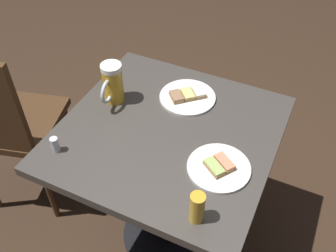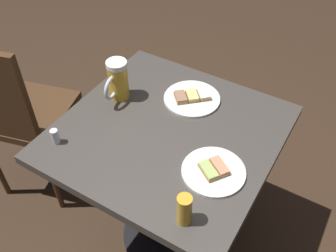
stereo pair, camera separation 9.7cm
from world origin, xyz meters
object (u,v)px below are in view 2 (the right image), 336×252
beer_glass_small (184,210)px  plate_near (192,98)px  plate_far (214,171)px  salt_shaker (55,136)px  beer_mug (117,81)px  cafe_chair (16,111)px

beer_glass_small → plate_near: bearing=-64.1°
plate_near → beer_glass_small: 0.55m
plate_far → salt_shaker: bearing=16.9°
beer_glass_small → plate_far: bearing=-88.9°
beer_mug → cafe_chair: cafe_chair is taller
beer_glass_small → salt_shaker: beer_glass_small is taller
beer_mug → salt_shaker: 0.32m
beer_mug → cafe_chair: (0.48, 0.16, -0.26)m
plate_near → beer_mug: (0.26, 0.14, 0.07)m
plate_near → plate_far: bearing=129.3°
beer_glass_small → beer_mug: bearing=-35.8°
beer_mug → beer_glass_small: 0.61m
beer_mug → cafe_chair: 0.57m
beer_glass_small → cafe_chair: (0.97, -0.20, -0.23)m
salt_shaker → cafe_chair: (0.44, -0.15, -0.21)m
plate_far → salt_shaker: size_ratio=3.63×
plate_far → beer_glass_small: (-0.00, 0.21, 0.05)m
plate_near → beer_mug: bearing=27.9°
plate_far → beer_glass_small: 0.21m
plate_near → cafe_chair: cafe_chair is taller
plate_near → beer_glass_small: bearing=115.9°
beer_mug → beer_glass_small: size_ratio=1.51×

